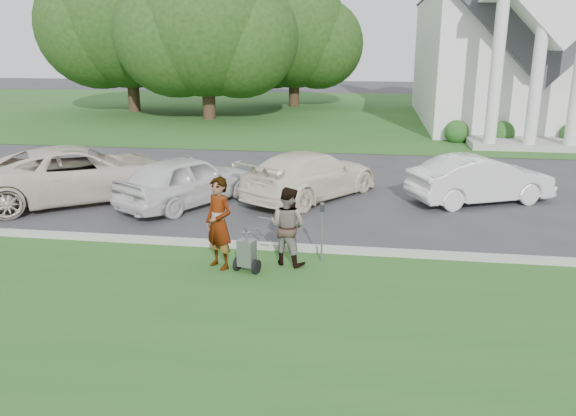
% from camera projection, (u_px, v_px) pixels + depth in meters
% --- Properties ---
extents(ground, '(120.00, 120.00, 0.00)m').
position_uv_depth(ground, '(284.00, 260.00, 11.61)').
color(ground, '#333335').
rests_on(ground, ground).
extents(grass_strip, '(80.00, 7.00, 0.01)m').
position_uv_depth(grass_strip, '(255.00, 330.00, 8.76)').
color(grass_strip, '#2A561D').
rests_on(grass_strip, ground).
extents(church_lawn, '(80.00, 30.00, 0.01)m').
position_uv_depth(church_lawn, '(347.00, 112.00, 37.24)').
color(church_lawn, '#2A561D').
rests_on(church_lawn, ground).
extents(curb, '(80.00, 0.18, 0.15)m').
position_uv_depth(curb, '(288.00, 248.00, 12.11)').
color(curb, '#9E9E93').
rests_on(curb, ground).
extents(church, '(9.19, 19.00, 24.10)m').
position_uv_depth(church, '(512.00, 13.00, 30.60)').
color(church, white).
rests_on(church, ground).
extents(tree_left, '(10.63, 8.40, 9.71)m').
position_uv_depth(tree_left, '(206.00, 30.00, 32.20)').
color(tree_left, '#332316').
rests_on(tree_left, ground).
extents(tree_far, '(11.64, 9.20, 10.73)m').
position_uv_depth(tree_far, '(128.00, 22.00, 35.74)').
color(tree_far, '#332316').
rests_on(tree_far, ground).
extents(tree_back, '(9.61, 7.60, 8.89)m').
position_uv_depth(tree_back, '(294.00, 38.00, 39.33)').
color(tree_back, '#332316').
rests_on(tree_back, ground).
extents(striping_cart, '(0.63, 1.03, 0.89)m').
position_uv_depth(striping_cart, '(247.00, 254.00, 10.89)').
color(striping_cart, black).
rests_on(striping_cart, ground).
extents(person_left, '(0.80, 0.74, 1.84)m').
position_uv_depth(person_left, '(219.00, 224.00, 10.96)').
color(person_left, '#999999').
rests_on(person_left, ground).
extents(person_right, '(0.94, 0.84, 1.60)m').
position_uv_depth(person_right, '(288.00, 227.00, 11.18)').
color(person_right, '#999999').
rests_on(person_right, ground).
extents(parking_meter_near, '(0.09, 0.08, 1.25)m').
position_uv_depth(parking_meter_near, '(322.00, 225.00, 11.30)').
color(parking_meter_near, gray).
rests_on(parking_meter_near, ground).
extents(car_a, '(6.01, 5.36, 1.55)m').
position_uv_depth(car_a, '(80.00, 173.00, 15.91)').
color(car_a, beige).
rests_on(car_a, ground).
extents(car_b, '(3.50, 4.41, 1.41)m').
position_uv_depth(car_b, '(187.00, 180.00, 15.44)').
color(car_b, silver).
rests_on(car_b, ground).
extents(car_c, '(4.14, 4.99, 1.36)m').
position_uv_depth(car_c, '(311.00, 175.00, 16.16)').
color(car_c, '#F2ECCE').
rests_on(car_c, ground).
extents(car_d, '(4.25, 2.91, 1.33)m').
position_uv_depth(car_d, '(481.00, 179.00, 15.69)').
color(car_d, silver).
rests_on(car_d, ground).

